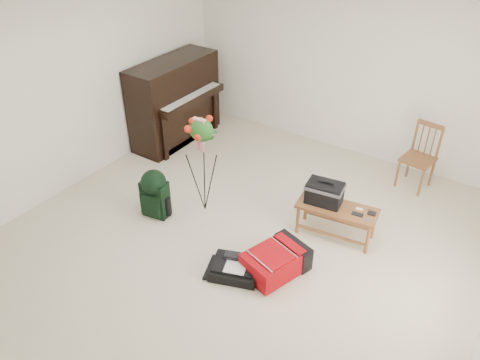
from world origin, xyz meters
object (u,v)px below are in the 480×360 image
Objects in this scene: bench at (329,197)px; flower_stand at (203,166)px; dining_chair at (419,157)px; piano at (175,103)px; green_backpack at (154,191)px; red_suitcase at (278,258)px; black_duffel at (235,268)px.

flower_stand is (-1.42, -0.45, 0.14)m from bench.
dining_chair is (0.56, 1.53, -0.06)m from bench.
piano reaches higher than dining_chair.
bench is 1.50m from flower_stand.
piano is 1.17× the size of flower_stand.
green_backpack is 0.49× the size of flower_stand.
green_backpack is (-1.69, -0.01, 0.20)m from red_suitcase.
flower_stand reaches higher than green_backpack.
green_backpack is at bearing -161.89° from red_suitcase.
piano is 3.15m from black_duffel.
flower_stand reaches higher than red_suitcase.
dining_chair is at bearing 49.20° from black_duffel.
bench is 0.93m from red_suitcase.
bench reaches higher than green_backpack.
dining_chair is 2.90m from black_duffel.
dining_chair is 1.46× the size of black_duffel.
black_duffel is at bearing -120.46° from bench.
piano is at bearing 156.78° from bench.
bench is 1.32m from black_duffel.
bench is at bearing 98.21° from red_suitcase.
dining_chair is at bearing 91.45° from red_suitcase.
piano is 1.98m from green_backpack.
bench is at bearing 15.84° from green_backpack.
dining_chair is at bearing 42.55° from flower_stand.
flower_stand is (-0.94, 0.71, 0.55)m from black_duffel.
green_backpack is (-1.36, 0.29, 0.27)m from black_duffel.
dining_chair reaches higher than red_suitcase.
dining_chair is 1.15× the size of red_suitcase.
bench is 1.56× the size of black_duffel.
flower_stand is at bearing -39.87° from piano.
flower_stand reaches higher than piano.
bench is (2.90, -0.78, -0.12)m from piano.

